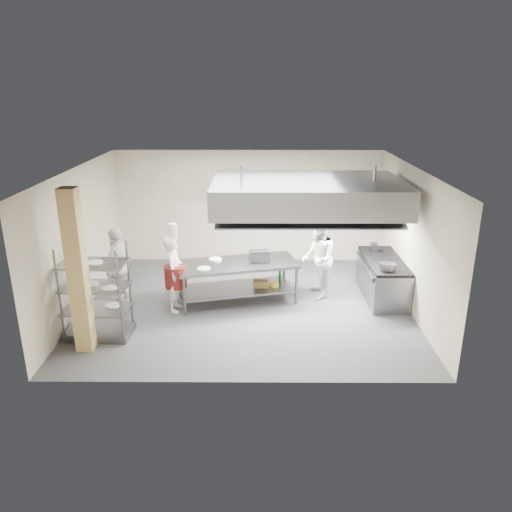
{
  "coord_description": "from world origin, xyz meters",
  "views": [
    {
      "loc": [
        0.27,
        -10.02,
        4.63
      ],
      "look_at": [
        0.21,
        0.2,
        1.08
      ],
      "focal_mm": 35.0,
      "sensor_mm": 36.0,
      "label": 1
    }
  ],
  "objects_px": {
    "stockpot": "(385,267)",
    "pass_rack": "(96,292)",
    "chef_head": "(174,274)",
    "chef_line": "(318,258)",
    "cooking_range": "(382,279)",
    "chef_plating": "(119,267)",
    "griddle": "(259,256)",
    "island": "(237,282)"
  },
  "relations": [
    {
      "from": "island",
      "to": "griddle",
      "type": "bearing_deg",
      "value": 0.88
    },
    {
      "from": "pass_rack",
      "to": "chef_head",
      "type": "distance_m",
      "value": 1.74
    },
    {
      "from": "cooking_range",
      "to": "chef_line",
      "type": "bearing_deg",
      "value": -179.67
    },
    {
      "from": "pass_rack",
      "to": "griddle",
      "type": "height_order",
      "value": "pass_rack"
    },
    {
      "from": "pass_rack",
      "to": "cooking_range",
      "type": "relative_size",
      "value": 0.92
    },
    {
      "from": "chef_head",
      "to": "chef_line",
      "type": "distance_m",
      "value": 3.19
    },
    {
      "from": "island",
      "to": "chef_plating",
      "type": "xyz_separation_m",
      "value": [
        -2.54,
        -0.21,
        0.43
      ]
    },
    {
      "from": "pass_rack",
      "to": "griddle",
      "type": "bearing_deg",
      "value": 32.83
    },
    {
      "from": "island",
      "to": "cooking_range",
      "type": "relative_size",
      "value": 1.3
    },
    {
      "from": "island",
      "to": "griddle",
      "type": "distance_m",
      "value": 0.75
    },
    {
      "from": "pass_rack",
      "to": "stockpot",
      "type": "xyz_separation_m",
      "value": [
        5.72,
        1.21,
        0.07
      ]
    },
    {
      "from": "stockpot",
      "to": "chef_plating",
      "type": "bearing_deg",
      "value": 177.77
    },
    {
      "from": "cooking_range",
      "to": "stockpot",
      "type": "distance_m",
      "value": 0.9
    },
    {
      "from": "pass_rack",
      "to": "stockpot",
      "type": "relative_size",
      "value": 7.7
    },
    {
      "from": "stockpot",
      "to": "pass_rack",
      "type": "bearing_deg",
      "value": -168.11
    },
    {
      "from": "stockpot",
      "to": "chef_head",
      "type": "bearing_deg",
      "value": -179.42
    },
    {
      "from": "island",
      "to": "chef_plating",
      "type": "distance_m",
      "value": 2.58
    },
    {
      "from": "pass_rack",
      "to": "stockpot",
      "type": "distance_m",
      "value": 5.85
    },
    {
      "from": "griddle",
      "to": "cooking_range",
      "type": "bearing_deg",
      "value": -5.55
    },
    {
      "from": "griddle",
      "to": "pass_rack",
      "type": "bearing_deg",
      "value": -158.52
    },
    {
      "from": "chef_head",
      "to": "griddle",
      "type": "xyz_separation_m",
      "value": [
        1.79,
        0.6,
        0.18
      ]
    },
    {
      "from": "island",
      "to": "chef_head",
      "type": "height_order",
      "value": "chef_head"
    },
    {
      "from": "chef_head",
      "to": "griddle",
      "type": "bearing_deg",
      "value": -69.04
    },
    {
      "from": "chef_head",
      "to": "island",
      "type": "bearing_deg",
      "value": -67.64
    },
    {
      "from": "cooking_range",
      "to": "chef_head",
      "type": "relative_size",
      "value": 1.2
    },
    {
      "from": "griddle",
      "to": "stockpot",
      "type": "xyz_separation_m",
      "value": [
        2.64,
        -0.56,
        -0.03
      ]
    },
    {
      "from": "cooking_range",
      "to": "stockpot",
      "type": "xyz_separation_m",
      "value": [
        -0.16,
        -0.69,
        0.56
      ]
    },
    {
      "from": "cooking_range",
      "to": "chef_plating",
      "type": "xyz_separation_m",
      "value": [
        -5.82,
        -0.47,
        0.46
      ]
    },
    {
      "from": "griddle",
      "to": "stockpot",
      "type": "height_order",
      "value": "griddle"
    },
    {
      "from": "chef_head",
      "to": "stockpot",
      "type": "distance_m",
      "value": 4.44
    },
    {
      "from": "pass_rack",
      "to": "chef_plating",
      "type": "distance_m",
      "value": 1.43
    },
    {
      "from": "island",
      "to": "chef_plating",
      "type": "relative_size",
      "value": 1.48
    },
    {
      "from": "chef_plating",
      "to": "stockpot",
      "type": "distance_m",
      "value": 5.67
    },
    {
      "from": "chef_head",
      "to": "chef_line",
      "type": "relative_size",
      "value": 0.9
    },
    {
      "from": "chef_line",
      "to": "cooking_range",
      "type": "bearing_deg",
      "value": 89.83
    },
    {
      "from": "island",
      "to": "stockpot",
      "type": "relative_size",
      "value": 10.96
    },
    {
      "from": "island",
      "to": "chef_head",
      "type": "bearing_deg",
      "value": -173.89
    },
    {
      "from": "island",
      "to": "cooking_range",
      "type": "xyz_separation_m",
      "value": [
        3.28,
        0.26,
        -0.04
      ]
    },
    {
      "from": "cooking_range",
      "to": "griddle",
      "type": "relative_size",
      "value": 4.67
    },
    {
      "from": "chef_line",
      "to": "pass_rack",
      "type": "bearing_deg",
      "value": -67.27
    },
    {
      "from": "cooking_range",
      "to": "chef_line",
      "type": "distance_m",
      "value": 1.56
    },
    {
      "from": "chef_head",
      "to": "stockpot",
      "type": "bearing_deg",
      "value": -87.02
    }
  ]
}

